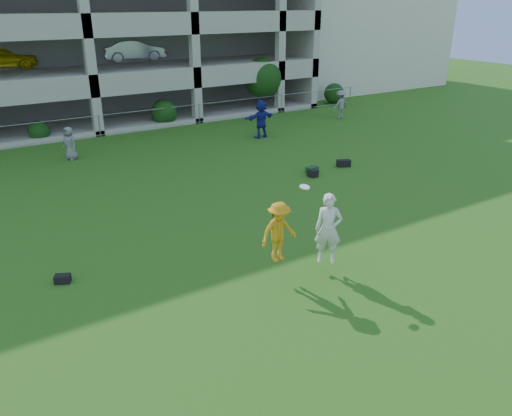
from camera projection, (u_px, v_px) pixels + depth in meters
ground at (316, 300)px, 12.41m from camera, size 100.00×100.00×0.00m
stucco_building at (328, 24)px, 43.64m from camera, size 16.00×14.00×10.00m
bystander_c at (70, 143)px, 23.09m from camera, size 0.79×0.90×1.54m
bystander_d at (261, 119)px, 26.74m from camera, size 1.93×0.80×2.02m
bystander_f at (340, 104)px, 31.17m from camera, size 1.16×0.70×1.75m
bag_black_b at (63, 279)px, 13.14m from camera, size 0.47×0.40×0.22m
bag_green_c at (312, 170)px, 21.54m from camera, size 0.57×0.45×0.26m
crate_d at (313, 173)px, 21.02m from camera, size 0.38×0.38×0.30m
bag_black_e at (344, 163)px, 22.32m from camera, size 0.67×0.53×0.30m
frisbee_contest at (298, 231)px, 13.00m from camera, size 2.27×1.12×2.18m
parking_garage at (51, 15)px, 31.81m from camera, size 30.00×14.00×12.00m
fence at (99, 125)px, 27.07m from camera, size 36.06×0.06×1.20m
shrub_row at (172, 99)px, 29.51m from camera, size 34.38×2.52×3.50m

